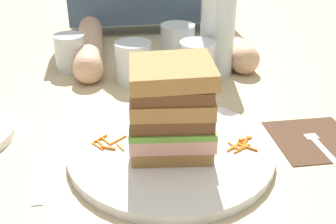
{
  "coord_description": "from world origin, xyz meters",
  "views": [
    {
      "loc": [
        -0.09,
        -0.49,
        0.34
      ],
      "look_at": [
        -0.01,
        0.02,
        0.06
      ],
      "focal_mm": 43.11,
      "sensor_mm": 36.0,
      "label": 1
    }
  ],
  "objects_px": {
    "main_plate": "(171,150)",
    "empty_tumbler_1": "(178,44)",
    "water_bottle": "(218,15)",
    "juice_glass": "(197,66)",
    "napkin_dark": "(314,139)",
    "empty_tumbler_0": "(134,62)",
    "knife": "(46,161)",
    "empty_tumbler_3": "(71,52)",
    "sandwich": "(171,107)",
    "fork": "(321,145)",
    "empty_tumbler_2": "(219,39)"
  },
  "relations": [
    {
      "from": "water_bottle",
      "to": "empty_tumbler_1",
      "type": "height_order",
      "value": "water_bottle"
    },
    {
      "from": "napkin_dark",
      "to": "juice_glass",
      "type": "height_order",
      "value": "juice_glass"
    },
    {
      "from": "napkin_dark",
      "to": "empty_tumbler_0",
      "type": "height_order",
      "value": "empty_tumbler_0"
    },
    {
      "from": "sandwich",
      "to": "fork",
      "type": "distance_m",
      "value": 0.24
    },
    {
      "from": "fork",
      "to": "water_bottle",
      "type": "bearing_deg",
      "value": 105.68
    },
    {
      "from": "napkin_dark",
      "to": "knife",
      "type": "distance_m",
      "value": 0.41
    },
    {
      "from": "main_plate",
      "to": "empty_tumbler_1",
      "type": "height_order",
      "value": "empty_tumbler_1"
    },
    {
      "from": "empty_tumbler_0",
      "to": "fork",
      "type": "bearing_deg",
      "value": -48.11
    },
    {
      "from": "sandwich",
      "to": "fork",
      "type": "relative_size",
      "value": 0.79
    },
    {
      "from": "napkin_dark",
      "to": "water_bottle",
      "type": "xyz_separation_m",
      "value": [
        -0.09,
        0.29,
        0.12
      ]
    },
    {
      "from": "fork",
      "to": "empty_tumbler_2",
      "type": "relative_size",
      "value": 2.05
    },
    {
      "from": "water_bottle",
      "to": "napkin_dark",
      "type": "bearing_deg",
      "value": -73.28
    },
    {
      "from": "main_plate",
      "to": "sandwich",
      "type": "bearing_deg",
      "value": -74.28
    },
    {
      "from": "napkin_dark",
      "to": "juice_glass",
      "type": "distance_m",
      "value": 0.27
    },
    {
      "from": "main_plate",
      "to": "water_bottle",
      "type": "distance_m",
      "value": 0.35
    },
    {
      "from": "main_plate",
      "to": "fork",
      "type": "distance_m",
      "value": 0.23
    },
    {
      "from": "empty_tumbler_2",
      "to": "empty_tumbler_3",
      "type": "distance_m",
      "value": 0.34
    },
    {
      "from": "knife",
      "to": "empty_tumbler_3",
      "type": "relative_size",
      "value": 2.56
    },
    {
      "from": "empty_tumbler_1",
      "to": "empty_tumbler_3",
      "type": "xyz_separation_m",
      "value": [
        -0.23,
        -0.0,
        -0.01
      ]
    },
    {
      "from": "empty_tumbler_1",
      "to": "knife",
      "type": "bearing_deg",
      "value": -125.49
    },
    {
      "from": "sandwich",
      "to": "empty_tumbler_2",
      "type": "bearing_deg",
      "value": 66.1
    },
    {
      "from": "napkin_dark",
      "to": "sandwich",
      "type": "bearing_deg",
      "value": -178.44
    },
    {
      "from": "empty_tumbler_0",
      "to": "juice_glass",
      "type": "bearing_deg",
      "value": -18.14
    },
    {
      "from": "napkin_dark",
      "to": "empty_tumbler_1",
      "type": "bearing_deg",
      "value": 113.62
    },
    {
      "from": "sandwich",
      "to": "juice_glass",
      "type": "xyz_separation_m",
      "value": [
        0.09,
        0.24,
        -0.04
      ]
    },
    {
      "from": "sandwich",
      "to": "napkin_dark",
      "type": "height_order",
      "value": "sandwich"
    },
    {
      "from": "sandwich",
      "to": "empty_tumbler_2",
      "type": "height_order",
      "value": "sandwich"
    },
    {
      "from": "empty_tumbler_0",
      "to": "empty_tumbler_1",
      "type": "xyz_separation_m",
      "value": [
        0.11,
        0.09,
        0.0
      ]
    },
    {
      "from": "knife",
      "to": "sandwich",
      "type": "bearing_deg",
      "value": -2.27
    },
    {
      "from": "sandwich",
      "to": "water_bottle",
      "type": "relative_size",
      "value": 0.47
    },
    {
      "from": "sandwich",
      "to": "fork",
      "type": "xyz_separation_m",
      "value": [
        0.23,
        -0.02,
        -0.07
      ]
    },
    {
      "from": "sandwich",
      "to": "empty_tumbler_1",
      "type": "distance_m",
      "value": 0.37
    },
    {
      "from": "water_bottle",
      "to": "fork",
      "type": "bearing_deg",
      "value": -74.32
    },
    {
      "from": "fork",
      "to": "empty_tumbler_3",
      "type": "relative_size",
      "value": 2.13
    },
    {
      "from": "empty_tumbler_1",
      "to": "sandwich",
      "type": "bearing_deg",
      "value": -101.26
    },
    {
      "from": "juice_glass",
      "to": "empty_tumbler_1",
      "type": "bearing_deg",
      "value": 97.55
    },
    {
      "from": "main_plate",
      "to": "empty_tumbler_0",
      "type": "height_order",
      "value": "empty_tumbler_0"
    },
    {
      "from": "napkin_dark",
      "to": "fork",
      "type": "relative_size",
      "value": 0.77
    },
    {
      "from": "empty_tumbler_0",
      "to": "empty_tumbler_1",
      "type": "bearing_deg",
      "value": 39.52
    },
    {
      "from": "main_plate",
      "to": "empty_tumbler_2",
      "type": "height_order",
      "value": "empty_tumbler_2"
    },
    {
      "from": "empty_tumbler_1",
      "to": "empty_tumbler_3",
      "type": "relative_size",
      "value": 1.14
    },
    {
      "from": "main_plate",
      "to": "juice_glass",
      "type": "bearing_deg",
      "value": 69.28
    },
    {
      "from": "juice_glass",
      "to": "main_plate",
      "type": "bearing_deg",
      "value": -110.72
    },
    {
      "from": "water_bottle",
      "to": "empty_tumbler_1",
      "type": "xyz_separation_m",
      "value": [
        -0.07,
        0.07,
        -0.08
      ]
    },
    {
      "from": "knife",
      "to": "empty_tumbler_2",
      "type": "height_order",
      "value": "empty_tumbler_2"
    },
    {
      "from": "water_bottle",
      "to": "sandwich",
      "type": "bearing_deg",
      "value": -116.01
    },
    {
      "from": "napkin_dark",
      "to": "empty_tumbler_3",
      "type": "xyz_separation_m",
      "value": [
        -0.39,
        0.35,
        0.04
      ]
    },
    {
      "from": "empty_tumbler_0",
      "to": "empty_tumbler_3",
      "type": "relative_size",
      "value": 1.06
    },
    {
      "from": "main_plate",
      "to": "empty_tumbler_1",
      "type": "distance_m",
      "value": 0.37
    },
    {
      "from": "sandwich",
      "to": "knife",
      "type": "distance_m",
      "value": 0.2
    }
  ]
}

